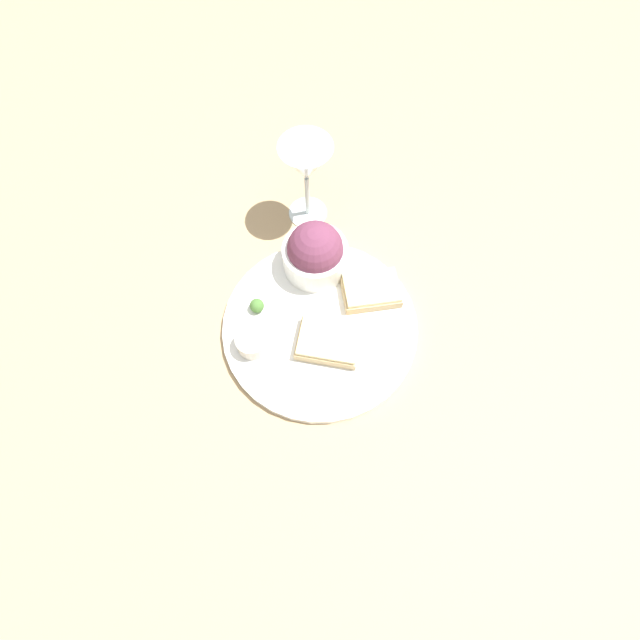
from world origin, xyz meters
name	(u,v)px	position (x,y,z in m)	size (l,w,h in m)	color
ground_plane	(320,329)	(0.00, 0.00, 0.00)	(4.00, 4.00, 0.00)	tan
dinner_plate	(320,327)	(0.00, 0.00, 0.01)	(0.31, 0.31, 0.01)	white
salad_bowl	(315,253)	(0.04, -0.10, 0.05)	(0.11, 0.11, 0.09)	white
sauce_ramekin	(252,342)	(0.09, 0.06, 0.03)	(0.05, 0.05, 0.03)	beige
cheese_toast_near	(329,341)	(-0.02, 0.03, 0.03)	(0.10, 0.08, 0.03)	#D1B27F
cheese_toast_far	(371,290)	(-0.06, -0.08, 0.03)	(0.11, 0.10, 0.03)	#D1B27F
wine_glass	(306,166)	(0.08, -0.21, 0.12)	(0.09, 0.09, 0.16)	silver
garnish	(256,308)	(0.10, 0.00, 0.03)	(0.02, 0.02, 0.02)	#477533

